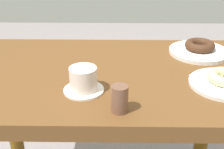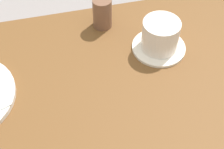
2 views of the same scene
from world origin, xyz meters
name	(u,v)px [view 1 (image 1 of 2)]	position (x,y,z in m)	size (l,w,h in m)	color
table	(106,100)	(0.00, 0.00, 0.62)	(1.09, 0.65, 0.74)	brown
plate_chocolate_ring	(199,52)	(0.36, 0.17, 0.75)	(0.23, 0.23, 0.01)	silver
napkin_chocolate_ring	(199,50)	(0.36, 0.17, 0.75)	(0.16, 0.16, 0.00)	white
donut_chocolate_ring	(200,45)	(0.36, 0.17, 0.77)	(0.12, 0.12, 0.03)	#462818
plate_sugar_ring	(224,84)	(0.38, -0.10, 0.74)	(0.22, 0.22, 0.01)	silver
napkin_sugar_ring	(224,82)	(0.38, -0.10, 0.75)	(0.16, 0.16, 0.00)	white
coffee_cup	(83,80)	(-0.06, -0.14, 0.78)	(0.13, 0.13, 0.08)	silver
sugar_jar	(120,99)	(0.05, -0.25, 0.78)	(0.05, 0.05, 0.08)	brown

